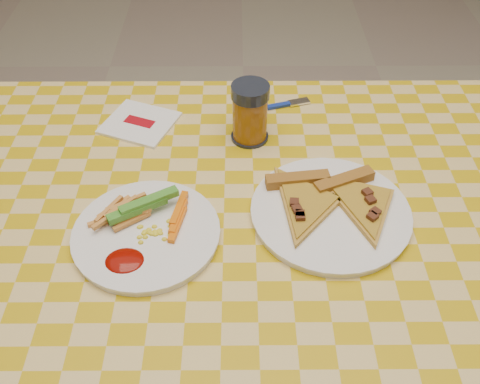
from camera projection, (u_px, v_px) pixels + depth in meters
name	position (u px, v px, depth m)	size (l,w,h in m)	color
table	(254.00, 257.00, 0.92)	(1.28, 0.88, 0.76)	white
plate_left	(147.00, 235.00, 0.85)	(0.23, 0.23, 0.01)	white
plate_right	(330.00, 213.00, 0.88)	(0.26, 0.26, 0.01)	white
fries_veggies	(141.00, 221.00, 0.85)	(0.18, 0.17, 0.04)	#CE8B41
pizza_slices	(331.00, 200.00, 0.88)	(0.28, 0.25, 0.02)	gold
drink_glass	(250.00, 113.00, 1.00)	(0.07, 0.07, 0.12)	black
napkin	(140.00, 123.00, 1.07)	(0.17, 0.16, 0.01)	white
fork	(278.00, 106.00, 1.11)	(0.14, 0.06, 0.01)	navy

